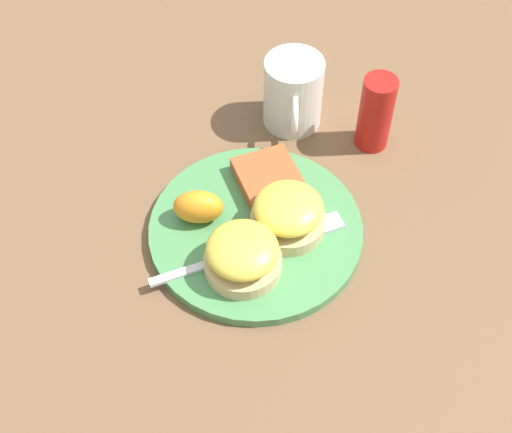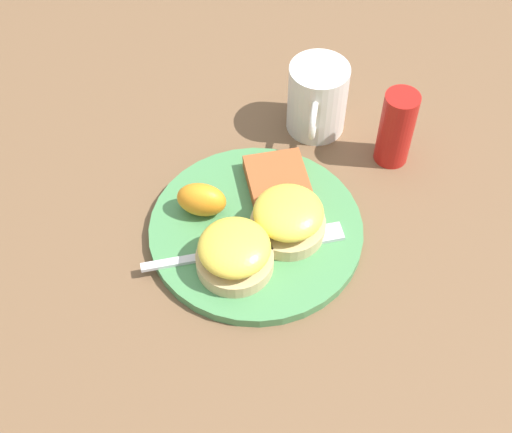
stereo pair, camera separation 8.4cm
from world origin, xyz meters
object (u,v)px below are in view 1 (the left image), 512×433
Objects in this scene: orange_wedge at (199,207)px; sandwich_benedict_left at (243,255)px; condiment_bottle at (376,113)px; cup at (293,93)px; hashbrown_patty at (274,188)px; sandwich_benedict_right at (288,212)px; fork at (262,247)px.

sandwich_benedict_left is at bearing 36.77° from orange_wedge.
cup is at bearing -111.16° from condiment_bottle.
orange_wedge is at bearing -57.90° from condiment_bottle.
hashbrown_patty is 1.91× the size of orange_wedge.
condiment_bottle reaches higher than sandwich_benedict_left.
orange_wedge reaches higher than hashbrown_patty.
cup is (-0.14, 0.03, 0.03)m from hashbrown_patty.
sandwich_benedict_left and sandwich_benedict_right have the same top height.
sandwich_benedict_right reaches higher than fork.
sandwich_benedict_left is 0.26m from cup.
sandwich_benedict_right is 0.78× the size of hashbrown_patty.
cup is (-0.19, 0.01, 0.01)m from sandwich_benedict_right.
condiment_bottle is at bearing 127.24° from hashbrown_patty.
condiment_bottle reaches higher than fork.
fork is 0.23m from cup.
sandwich_benedict_left is 0.81× the size of cup.
sandwich_benedict_left is at bearing -38.74° from condiment_bottle.
orange_wedge is at bearing -95.86° from sandwich_benedict_right.
fork is at bearing 59.39° from orange_wedge.
orange_wedge is 0.26m from condiment_bottle.
orange_wedge is (-0.07, -0.05, -0.00)m from sandwich_benedict_left.
sandwich_benedict_left is 0.08m from sandwich_benedict_right.
hashbrown_patty is at bearing -11.10° from cup.
orange_wedge is 0.26× the size of fork.
orange_wedge is 0.54× the size of cup.
condiment_bottle reaches higher than hashbrown_patty.
cup is (-0.22, 0.04, 0.03)m from fork.
sandwich_benedict_left is at bearing -18.44° from hashbrown_patty.
hashbrown_patty is 1.04× the size of cup.
sandwich_benedict_right is at bearing 84.14° from orange_wedge.
orange_wedge reaches higher than fork.
orange_wedge is 0.22m from cup.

